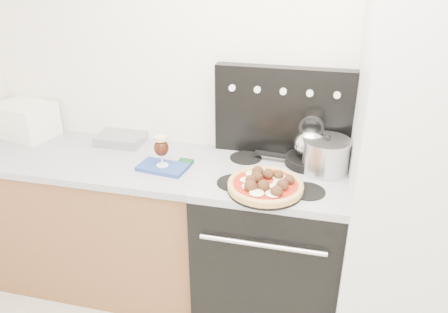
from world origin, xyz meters
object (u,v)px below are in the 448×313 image
(toaster_oven, at_px, (26,120))
(pizza_pan, at_px, (265,190))
(pizza, at_px, (265,184))
(beer_glass, at_px, (162,151))
(stove_body, at_px, (270,248))
(oven_mitt, at_px, (163,167))
(tea_kettle, at_px, (310,140))
(skillet, at_px, (308,161))
(stock_pot, at_px, (326,157))
(fridge, at_px, (418,186))
(base_cabinet, at_px, (97,221))

(toaster_oven, relative_size, pizza_pan, 0.92)
(pizza_pan, xyz_separation_m, pizza, (-0.00, 0.00, 0.03))
(toaster_oven, relative_size, beer_glass, 1.95)
(stove_body, xyz_separation_m, pizza_pan, (-0.02, -0.19, 0.49))
(oven_mitt, bearing_deg, beer_glass, 0.00)
(pizza, bearing_deg, oven_mitt, 166.92)
(oven_mitt, height_order, tea_kettle, tea_kettle)
(pizza, height_order, skillet, pizza)
(tea_kettle, bearing_deg, stock_pot, -44.61)
(pizza_pan, bearing_deg, stock_pot, 45.13)
(toaster_oven, xyz_separation_m, oven_mitt, (1.01, -0.24, -0.10))
(fridge, bearing_deg, base_cabinet, 178.41)
(pizza_pan, xyz_separation_m, tea_kettle, (0.19, 0.34, 0.14))
(stove_body, height_order, stock_pot, stock_pot)
(base_cabinet, distance_m, oven_mitt, 0.70)
(stove_body, height_order, oven_mitt, oven_mitt)
(tea_kettle, bearing_deg, fridge, -26.91)
(base_cabinet, height_order, stock_pot, stock_pot)
(oven_mitt, xyz_separation_m, pizza, (0.58, -0.14, 0.05))
(tea_kettle, relative_size, stock_pot, 0.83)
(pizza, bearing_deg, pizza_pan, 0.00)
(stove_body, relative_size, stock_pot, 3.68)
(oven_mitt, bearing_deg, base_cabinet, 171.43)
(beer_glass, distance_m, stock_pot, 0.87)
(base_cabinet, height_order, beer_glass, beer_glass)
(fridge, distance_m, skillet, 0.56)
(oven_mitt, bearing_deg, pizza, -13.08)
(stove_body, distance_m, skillet, 0.55)
(fridge, distance_m, tea_kettle, 0.57)
(fridge, bearing_deg, toaster_oven, 174.59)
(fridge, bearing_deg, pizza, -167.35)
(stove_body, distance_m, tea_kettle, 0.66)
(stove_body, height_order, toaster_oven, toaster_oven)
(fridge, distance_m, pizza, 0.74)
(toaster_oven, bearing_deg, oven_mitt, -0.78)
(oven_mitt, distance_m, beer_glass, 0.10)
(beer_glass, xyz_separation_m, stock_pot, (0.86, 0.14, -0.00))
(oven_mitt, bearing_deg, fridge, 1.13)
(oven_mitt, relative_size, pizza_pan, 0.71)
(beer_glass, bearing_deg, pizza, -13.08)
(stove_body, height_order, pizza_pan, pizza_pan)
(stock_pot, bearing_deg, oven_mitt, -170.81)
(stove_body, bearing_deg, stock_pot, 19.09)
(stove_body, bearing_deg, base_cabinet, 178.70)
(beer_glass, height_order, tea_kettle, tea_kettle)
(fridge, height_order, pizza, fridge)
(pizza, bearing_deg, toaster_oven, 166.57)
(fridge, relative_size, beer_glass, 10.90)
(base_cabinet, xyz_separation_m, beer_glass, (0.50, -0.08, 0.58))
(stove_body, height_order, beer_glass, beer_glass)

